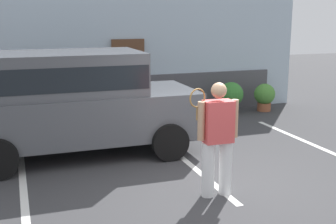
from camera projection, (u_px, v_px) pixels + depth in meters
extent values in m
plane|color=#38383A|center=(215.00, 189.00, 7.05)|extent=(40.00, 40.00, 0.00)
cube|color=silver|center=(23.00, 179.00, 7.48)|extent=(0.12, 4.40, 0.01)
cube|color=silver|center=(185.00, 160.00, 8.45)|extent=(0.12, 4.40, 0.01)
cube|color=silver|center=(314.00, 145.00, 9.42)|extent=(0.12, 4.40, 0.01)
cube|color=silver|center=(125.00, 50.00, 11.99)|extent=(10.42, 0.30, 3.59)
cube|color=#4C4C51|center=(128.00, 96.00, 12.08)|extent=(8.75, 0.10, 1.10)
cube|color=brown|center=(129.00, 78.00, 11.96)|extent=(0.90, 0.06, 2.10)
cube|color=#4C4F54|center=(80.00, 115.00, 8.69)|extent=(4.62, 1.94, 0.90)
cube|color=#4C4F54|center=(65.00, 73.00, 8.42)|extent=(2.91, 1.78, 0.80)
cube|color=black|center=(65.00, 74.00, 8.43)|extent=(2.86, 1.80, 0.44)
cylinder|color=black|center=(143.00, 120.00, 10.15)|extent=(0.72, 0.27, 0.72)
cylinder|color=black|center=(170.00, 142.00, 8.40)|extent=(0.72, 0.27, 0.72)
cylinder|color=black|center=(0.00, 131.00, 9.17)|extent=(0.72, 0.27, 0.72)
cylinder|color=white|center=(225.00, 168.00, 6.79)|extent=(0.20, 0.20, 0.86)
cylinder|color=white|center=(208.00, 170.00, 6.70)|extent=(0.20, 0.20, 0.86)
cube|color=#E04C4C|center=(218.00, 121.00, 6.58)|extent=(0.45, 0.29, 0.64)
sphere|color=tan|center=(219.00, 90.00, 6.48)|extent=(0.24, 0.24, 0.24)
cylinder|color=tan|center=(235.00, 118.00, 6.66)|extent=(0.11, 0.11, 0.58)
cylinder|color=tan|center=(201.00, 121.00, 6.49)|extent=(0.11, 0.11, 0.58)
torus|color=olive|center=(197.00, 98.00, 6.45)|extent=(0.29, 0.10, 0.29)
cylinder|color=olive|center=(197.00, 114.00, 6.50)|extent=(0.03, 0.03, 0.20)
cylinder|color=gray|center=(231.00, 109.00, 12.36)|extent=(0.44, 0.44, 0.27)
sphere|color=#387F33|center=(231.00, 94.00, 12.27)|extent=(0.69, 0.69, 0.69)
cylinder|color=#9E5638|center=(264.00, 107.00, 12.75)|extent=(0.39, 0.39, 0.24)
sphere|color=#4C8C38|center=(265.00, 94.00, 12.67)|extent=(0.60, 0.60, 0.60)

